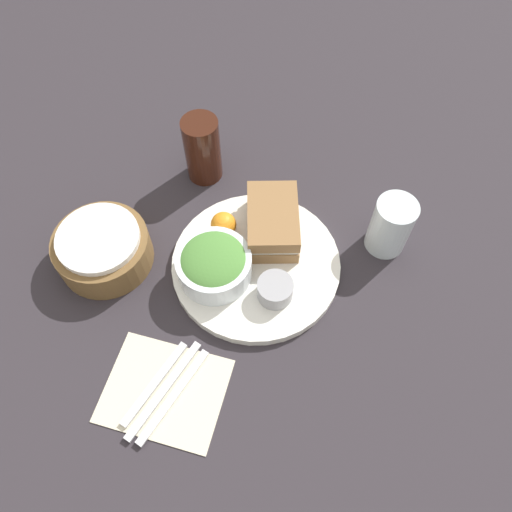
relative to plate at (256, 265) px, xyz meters
The scene contains 13 objects.
ground_plane 0.01m from the plate, ahead, with size 4.00×4.00×0.00m, color #2D282D.
plate is the anchor object (origin of this frame).
sandwich 0.08m from the plate, ahead, with size 0.15×0.12×0.06m.
salad_bowl 0.08m from the plate, 122.81° to the left, with size 0.13×0.13×0.06m.
dressing_cup 0.07m from the plate, 137.96° to the right, with size 0.06×0.06×0.03m, color #99999E.
orange_wedge 0.09m from the plate, 57.79° to the left, with size 0.04×0.04×0.04m, color orange.
drink_glass 0.24m from the plate, 40.45° to the left, with size 0.07×0.07×0.13m, color #38190F.
bread_basket 0.26m from the plate, 101.74° to the left, with size 0.16×0.16×0.07m.
napkin 0.26m from the plate, 162.71° to the left, with size 0.15×0.18×0.00m, color beige.
fork 0.26m from the plate, 166.72° to the left, with size 0.17×0.01×0.01m, color silver.
knife 0.26m from the plate, 162.71° to the left, with size 0.17×0.01×0.01m, color silver.
spoon 0.26m from the plate, 158.71° to the left, with size 0.15×0.01×0.01m, color silver.
water_glass 0.24m from the plate, 62.29° to the right, with size 0.07×0.07×0.11m, color silver.
Camera 1 is at (-0.41, -0.11, 0.76)m, focal length 35.00 mm.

